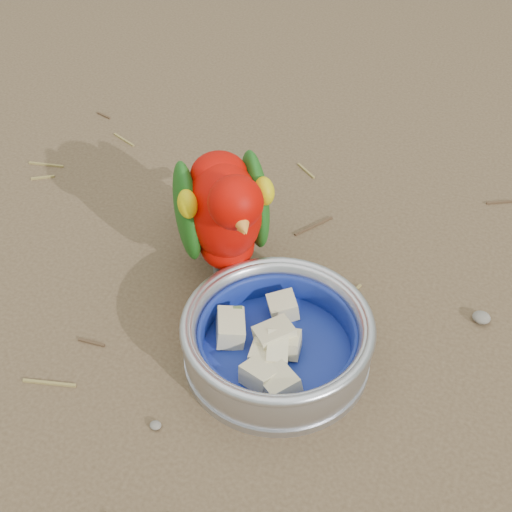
% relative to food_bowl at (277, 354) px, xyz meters
% --- Properties ---
extents(ground, '(60.00, 60.00, 0.00)m').
position_rel_food_bowl_xyz_m(ground, '(-0.03, -0.05, -0.01)').
color(ground, brown).
extents(food_bowl, '(0.21, 0.21, 0.02)m').
position_rel_food_bowl_xyz_m(food_bowl, '(0.00, 0.00, 0.00)').
color(food_bowl, '#B2B2BA').
rests_on(food_bowl, ground).
extents(bowl_wall, '(0.21, 0.21, 0.04)m').
position_rel_food_bowl_xyz_m(bowl_wall, '(0.00, 0.00, 0.03)').
color(bowl_wall, '#B2B2BA').
rests_on(bowl_wall, food_bowl).
extents(fruit_wedges, '(0.12, 0.12, 0.03)m').
position_rel_food_bowl_xyz_m(fruit_wedges, '(0.00, 0.00, 0.02)').
color(fruit_wedges, beige).
rests_on(fruit_wedges, food_bowl).
extents(lory_parrot, '(0.22, 0.25, 0.19)m').
position_rel_food_bowl_xyz_m(lory_parrot, '(-0.10, 0.10, 0.09)').
color(lory_parrot, '#B30600').
rests_on(lory_parrot, ground).
extents(ground_debris, '(0.90, 0.80, 0.01)m').
position_rel_food_bowl_xyz_m(ground_debris, '(-0.04, -0.05, -0.01)').
color(ground_debris, olive).
rests_on(ground_debris, ground).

